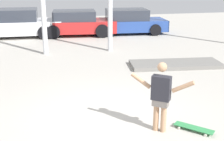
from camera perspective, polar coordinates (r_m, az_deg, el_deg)
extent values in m
plane|color=#B2ADA3|center=(7.10, -0.03, -8.90)|extent=(36.00, 36.00, 0.00)
cylinder|color=tan|center=(6.57, 8.07, -8.00)|extent=(0.11, 0.11, 0.70)
cylinder|color=tan|center=(6.53, 9.42, -8.23)|extent=(0.11, 0.11, 0.70)
cube|color=slate|center=(6.43, 8.86, -5.76)|extent=(0.36, 0.34, 0.15)
cube|color=#26262D|center=(6.31, 8.99, -3.19)|extent=(0.41, 0.38, 0.50)
sphere|color=tan|center=(6.18, 9.18, 0.61)|extent=(0.19, 0.19, 0.19)
cylinder|color=tan|center=(6.41, 5.33, -1.86)|extent=(0.40, 0.34, 0.31)
cylinder|color=tan|center=(6.19, 12.86, -2.93)|extent=(0.40, 0.34, 0.31)
cube|color=#338C4C|center=(6.81, 14.74, -10.08)|extent=(0.72, 0.74, 0.01)
cylinder|color=silver|center=(6.85, 17.27, -10.53)|extent=(0.06, 0.06, 0.05)
cylinder|color=silver|center=(6.66, 16.71, -11.29)|extent=(0.06, 0.06, 0.05)
cylinder|color=silver|center=(7.00, 12.82, -9.54)|extent=(0.06, 0.06, 0.05)
cylinder|color=silver|center=(6.82, 12.15, -10.25)|extent=(0.06, 0.06, 0.05)
cube|color=slate|center=(11.29, 11.57, 1.13)|extent=(3.29, 1.46, 0.14)
cube|color=white|center=(16.96, -17.01, 7.62)|extent=(4.56, 1.91, 0.67)
cube|color=#2D333D|center=(16.89, -17.81, 9.67)|extent=(2.52, 1.71, 0.59)
cylinder|color=black|center=(17.76, -12.17, 7.78)|extent=(0.67, 0.24, 0.67)
cylinder|color=black|center=(16.04, -12.26, 6.80)|extent=(0.67, 0.24, 0.67)
cube|color=red|center=(16.84, -6.32, 8.12)|extent=(4.14, 2.17, 0.61)
cube|color=#2D333D|center=(16.76, -6.94, 9.98)|extent=(2.34, 1.86, 0.50)
cylinder|color=black|center=(17.80, -2.34, 8.20)|extent=(0.70, 0.28, 0.68)
cylinder|color=black|center=(16.06, -1.80, 7.22)|extent=(0.70, 0.28, 0.68)
cylinder|color=black|center=(17.77, -10.38, 7.92)|extent=(0.70, 0.28, 0.68)
cylinder|color=black|center=(16.03, -10.70, 6.91)|extent=(0.70, 0.28, 0.68)
cube|color=#284793|center=(17.30, 3.21, 8.33)|extent=(4.05, 2.04, 0.59)
cube|color=#2D333D|center=(17.19, 2.72, 10.22)|extent=(2.27, 1.78, 0.56)
cylinder|color=black|center=(18.44, 6.40, 8.30)|extent=(0.62, 0.26, 0.60)
cylinder|color=black|center=(16.79, 7.92, 7.36)|extent=(0.62, 0.26, 0.60)
cylinder|color=black|center=(17.97, -1.23, 8.17)|extent=(0.62, 0.26, 0.60)
cylinder|color=black|center=(16.27, -0.43, 7.22)|extent=(0.62, 0.26, 0.60)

